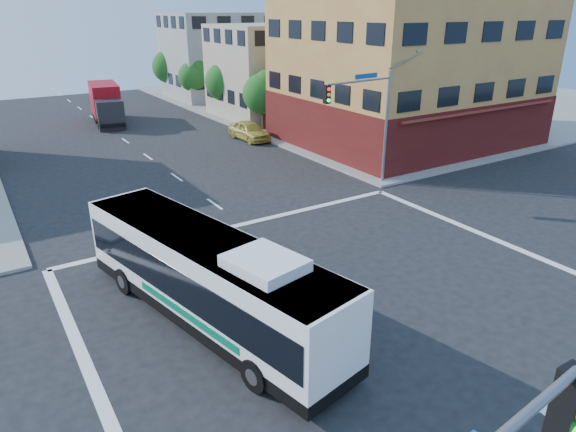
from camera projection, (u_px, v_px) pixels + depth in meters
ground at (360, 307)px, 19.32m from camera, size 120.00×120.00×0.00m
sidewalk_ne at (397, 98)px, 64.03m from camera, size 50.00×50.00×0.15m
corner_building_ne at (408, 69)px, 41.47m from camera, size 18.10×15.44×14.00m
building_east_near at (277, 71)px, 52.64m from camera, size 12.06×10.06×9.00m
building_east_far at (219, 56)px, 63.41m from camera, size 12.06×10.06×10.00m
signal_mast_ne at (368, 108)px, 30.26m from camera, size 7.91×1.13×8.07m
street_tree_a at (264, 91)px, 45.73m from camera, size 3.60×3.60×5.53m
street_tree_b at (225, 80)px, 51.93m from camera, size 3.80×3.80×5.79m
street_tree_c at (194, 74)px, 58.31m from camera, size 3.40×3.40×5.29m
street_tree_d at (169, 65)px, 64.41m from camera, size 4.00×4.00×6.03m
transit_bus at (208, 277)px, 17.86m from camera, size 5.11×12.51×3.62m
box_truck at (106, 105)px, 49.64m from camera, size 3.53×8.44×3.68m
parked_car at (249, 131)px, 43.60m from camera, size 2.11×4.77×1.60m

